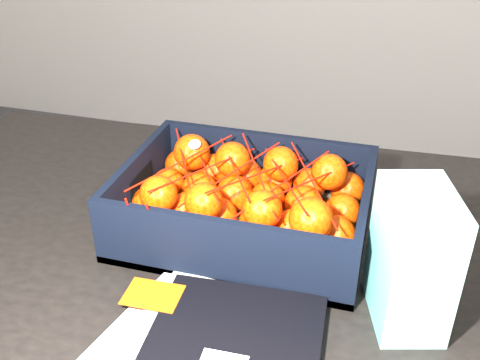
# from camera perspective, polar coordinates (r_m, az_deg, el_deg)

# --- Properties ---
(table) EXTENTS (1.24, 0.86, 0.75)m
(table) POSITION_cam_1_polar(r_m,az_deg,el_deg) (0.94, -2.67, -11.57)
(table) COLOR black
(table) RESTS_ON ground
(produce_crate) EXTENTS (0.38, 0.28, 0.11)m
(produce_crate) POSITION_cam_1_polar(r_m,az_deg,el_deg) (0.90, 0.53, -3.30)
(produce_crate) COLOR brown
(produce_crate) RESTS_ON table
(clementine_heap) EXTENTS (0.36, 0.27, 0.11)m
(clementine_heap) POSITION_cam_1_polar(r_m,az_deg,el_deg) (0.88, 0.71, -2.25)
(clementine_heap) COLOR #FE3D05
(clementine_heap) RESTS_ON produce_crate
(mesh_net) EXTENTS (0.31, 0.25, 0.09)m
(mesh_net) POSITION_cam_1_polar(r_m,az_deg,el_deg) (0.85, -0.27, 0.35)
(mesh_net) COLOR red
(mesh_net) RESTS_ON clementine_heap
(retail_carton) EXTENTS (0.11, 0.14, 0.18)m
(retail_carton) POSITION_cam_1_polar(r_m,az_deg,el_deg) (0.74, 16.94, -7.59)
(retail_carton) COLOR white
(retail_carton) RESTS_ON table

